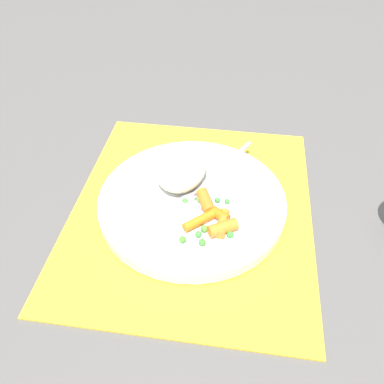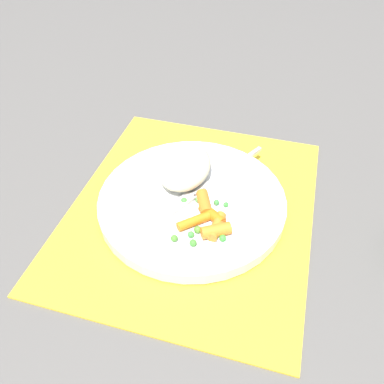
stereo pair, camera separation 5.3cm
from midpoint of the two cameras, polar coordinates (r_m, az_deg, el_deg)
name	(u,v)px [view 2 (the right image)]	position (r m, az deg, el deg)	size (l,w,h in m)	color
ground_plane	(192,209)	(0.58, 2.63, -2.56)	(2.40, 2.40, 0.00)	#565451
placemat	(192,207)	(0.58, 2.64, -2.36)	(0.41, 0.34, 0.01)	gold
plate	(192,202)	(0.57, 2.68, -1.51)	(0.27, 0.27, 0.02)	white
rice_mound	(185,166)	(0.58, 1.53, 3.62)	(0.10, 0.08, 0.04)	beige
carrot_portion	(209,218)	(0.52, 5.35, -3.95)	(0.08, 0.07, 0.02)	orange
pea_scatter	(198,222)	(0.52, 3.78, -4.46)	(0.09, 0.08, 0.01)	green
fork	(208,184)	(0.58, 5.02, 1.01)	(0.18, 0.11, 0.01)	#BBBBBB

